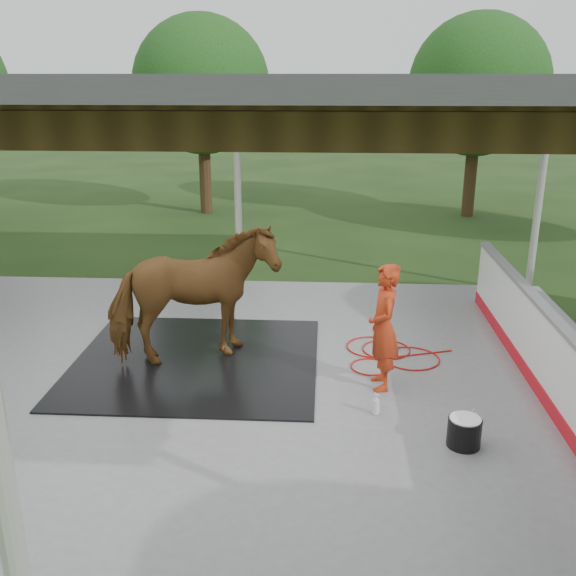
# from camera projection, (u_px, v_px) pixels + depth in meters

# --- Properties ---
(ground) EXTENTS (100.00, 100.00, 0.00)m
(ground) POSITION_uv_depth(u_px,v_px,m) (194.00, 400.00, 8.50)
(ground) COLOR #1E3814
(concrete_slab) EXTENTS (12.00, 10.00, 0.05)m
(concrete_slab) POSITION_uv_depth(u_px,v_px,m) (194.00, 398.00, 8.49)
(concrete_slab) COLOR slate
(concrete_slab) RESTS_ON ground
(pavilion_structure) EXTENTS (12.60, 10.60, 4.05)m
(pavilion_structure) POSITION_uv_depth(u_px,v_px,m) (178.00, 86.00, 7.24)
(pavilion_structure) COLOR beige
(pavilion_structure) RESTS_ON ground
(dasher_board) EXTENTS (0.16, 8.00, 1.15)m
(dasher_board) POSITION_uv_depth(u_px,v_px,m) (554.00, 368.00, 8.05)
(dasher_board) COLOR red
(dasher_board) RESTS_ON concrete_slab
(tree_belt) EXTENTS (28.00, 28.00, 5.80)m
(tree_belt) POSITION_uv_depth(u_px,v_px,m) (218.00, 100.00, 8.13)
(tree_belt) COLOR #382314
(tree_belt) RESTS_ON ground
(rubber_mat) EXTENTS (3.57, 3.34, 0.03)m
(rubber_mat) POSITION_uv_depth(u_px,v_px,m) (196.00, 360.00, 9.51)
(rubber_mat) COLOR black
(rubber_mat) RESTS_ON concrete_slab
(horse) EXTENTS (2.61, 1.96, 2.00)m
(horse) POSITION_uv_depth(u_px,v_px,m) (193.00, 296.00, 9.19)
(horse) COLOR brown
(horse) RESTS_ON rubber_mat
(handler) EXTENTS (0.48, 0.67, 1.73)m
(handler) POSITION_uv_depth(u_px,v_px,m) (383.00, 327.00, 8.48)
(handler) COLOR #AC2E12
(handler) RESTS_ON concrete_slab
(wash_bucket) EXTENTS (0.38, 0.38, 0.35)m
(wash_bucket) POSITION_uv_depth(u_px,v_px,m) (464.00, 432.00, 7.30)
(wash_bucket) COLOR black
(wash_bucket) RESTS_ON concrete_slab
(soap_bottle_a) EXTENTS (0.15, 0.15, 0.27)m
(soap_bottle_a) POSITION_uv_depth(u_px,v_px,m) (376.00, 404.00, 8.00)
(soap_bottle_a) COLOR silver
(soap_bottle_a) RESTS_ON concrete_slab
(soap_bottle_b) EXTENTS (0.11, 0.11, 0.18)m
(soap_bottle_b) POSITION_uv_depth(u_px,v_px,m) (473.00, 415.00, 7.83)
(soap_bottle_b) COLOR #338CD8
(soap_bottle_b) RESTS_ON concrete_slab
(hose_coil) EXTENTS (1.62, 1.42, 0.02)m
(hose_coil) POSITION_uv_depth(u_px,v_px,m) (388.00, 354.00, 9.74)
(hose_coil) COLOR #B4140C
(hose_coil) RESTS_ON concrete_slab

